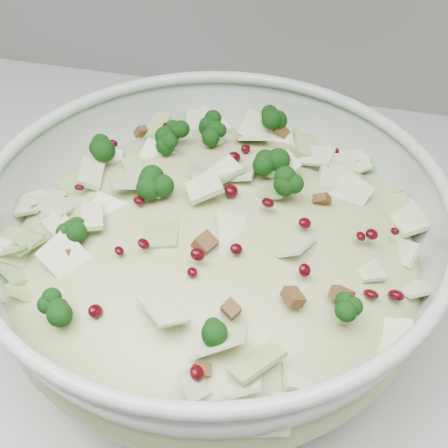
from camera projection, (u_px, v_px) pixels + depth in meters
The scene contains 3 objects.
counter at pixel (193, 447), 0.93m from camera, with size 3.60×0.60×0.90m, color beige.
mixing_bowl at pixel (214, 258), 0.49m from camera, with size 0.43×0.43×0.14m.
salad at pixel (214, 237), 0.47m from camera, with size 0.42×0.42×0.14m.
Camera 1 is at (0.15, 1.28, 1.33)m, focal length 50.00 mm.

